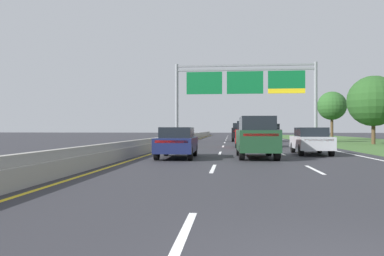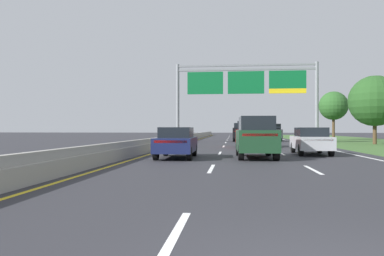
% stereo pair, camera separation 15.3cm
% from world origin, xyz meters
% --- Properties ---
extents(ground_plane, '(220.00, 220.00, 0.00)m').
position_xyz_m(ground_plane, '(0.00, 35.00, 0.00)').
color(ground_plane, '#2B2B30').
extents(lane_striping, '(11.96, 106.00, 0.01)m').
position_xyz_m(lane_striping, '(0.00, 34.54, 0.00)').
color(lane_striping, white).
rests_on(lane_striping, ground).
extents(median_barrier_concrete, '(0.60, 110.00, 0.85)m').
position_xyz_m(median_barrier_concrete, '(-6.60, 35.00, 0.35)').
color(median_barrier_concrete, '#99968E').
rests_on(median_barrier_concrete, ground).
extents(overhead_sign_gantry, '(15.06, 0.42, 8.52)m').
position_xyz_m(overhead_sign_gantry, '(0.30, 36.77, 6.07)').
color(overhead_sign_gantry, gray).
rests_on(overhead_sign_gantry, ground).
extents(pickup_truck_black, '(2.06, 5.42, 2.20)m').
position_xyz_m(pickup_truck_black, '(-0.08, 42.06, 1.07)').
color(pickup_truck_black, black).
rests_on(pickup_truck_black, ground).
extents(car_darkgreen_centre_lane_suv, '(2.01, 4.74, 2.11)m').
position_xyz_m(car_darkgreen_centre_lane_suv, '(0.11, 15.91, 1.10)').
color(car_darkgreen_centre_lane_suv, '#193D23').
rests_on(car_darkgreen_centre_lane_suv, ground).
extents(car_silver_right_lane_sedan, '(1.89, 4.43, 1.57)m').
position_xyz_m(car_silver_right_lane_sedan, '(3.46, 18.93, 0.82)').
color(car_silver_right_lane_sedan, '#B2B5BA').
rests_on(car_silver_right_lane_sedan, ground).
extents(car_grey_right_lane_suv, '(1.91, 4.71, 2.11)m').
position_xyz_m(car_grey_right_lane_suv, '(3.81, 43.74, 1.10)').
color(car_grey_right_lane_suv, slate).
rests_on(car_grey_right_lane_suv, ground).
extents(car_red_centre_lane_suv, '(2.04, 4.75, 2.11)m').
position_xyz_m(car_red_centre_lane_suv, '(0.15, 27.42, 1.10)').
color(car_red_centre_lane_suv, maroon).
rests_on(car_red_centre_lane_suv, ground).
extents(car_navy_left_lane_sedan, '(1.91, 4.44, 1.57)m').
position_xyz_m(car_navy_left_lane_sedan, '(-3.93, 15.47, 0.82)').
color(car_navy_left_lane_sedan, '#161E47').
rests_on(car_navy_left_lane_sedan, ground).
extents(roadside_tree_mid, '(4.89, 4.89, 6.64)m').
position_xyz_m(roadside_tree_mid, '(12.54, 34.33, 4.19)').
color(roadside_tree_mid, '#4C3823').
rests_on(roadside_tree_mid, ground).
extents(roadside_tree_far, '(3.84, 3.84, 6.54)m').
position_xyz_m(roadside_tree_far, '(12.38, 48.74, 4.60)').
color(roadside_tree_far, '#4C3823').
rests_on(roadside_tree_far, ground).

